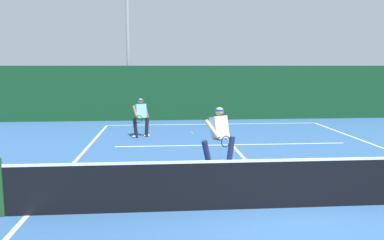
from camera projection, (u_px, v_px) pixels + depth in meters
ground_plane at (289, 208)px, 7.60m from camera, size 80.00×80.00×0.00m
court_line_baseline_far at (213, 124)px, 18.48m from camera, size 9.99×0.10×0.01m
court_line_sideline_left at (27, 215)px, 7.20m from camera, size 0.10×22.05×0.01m
court_line_service at (232, 145)px, 13.65m from camera, size 8.14×0.10×0.01m
court_line_centre at (251, 166)px, 10.76m from camera, size 0.10×6.40×0.01m
tennis_net at (290, 183)px, 7.53m from camera, size 10.95×0.09×1.11m
player_near at (219, 135)px, 10.29m from camera, size 1.04×1.10×1.69m
player_far at (141, 116)px, 15.00m from camera, size 0.71×0.89×1.52m
tennis_ball_extra at (192, 133)px, 15.85m from camera, size 0.07×0.07×0.07m
back_fence_windscreen at (209, 93)px, 19.85m from camera, size 22.34×0.12×2.77m
light_pole at (127, 18)px, 19.81m from camera, size 0.55×0.44×8.59m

